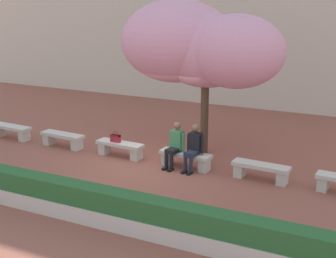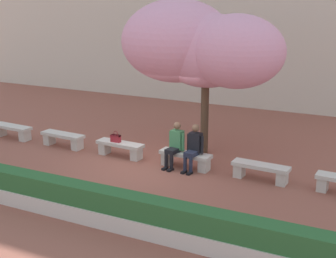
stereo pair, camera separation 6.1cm
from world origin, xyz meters
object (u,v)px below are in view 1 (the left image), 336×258
Objects in this scene: stone_bench_center at (120,147)px; handbag at (116,138)px; stone_bench_west_end at (12,130)px; stone_bench_near_west at (63,138)px; cherry_tree_main at (198,46)px; person_seated_left at (175,143)px; stone_bench_near_east at (186,158)px; person_seated_right at (194,146)px; stone_bench_east_end at (261,170)px.

handbag is at bearing -169.26° from stone_bench_center.
stone_bench_west_end is at bearing 179.66° from handbag.
stone_bench_west_end is 2.15m from stone_bench_near_west.
person_seated_left is at bearing -90.88° from cherry_tree_main.
stone_bench_near_east is 1.18× the size of person_seated_right.
stone_bench_east_end is (2.15, 0.00, 0.00)m from stone_bench_near_east.
stone_bench_west_end is at bearing 180.00° from stone_bench_near_west.
stone_bench_near_east is 2.30m from handbag.
person_seated_right is at bearing -11.06° from stone_bench_near_east.
stone_bench_center is 4.49× the size of handbag.
stone_bench_near_east is (4.30, 0.00, 0.00)m from stone_bench_near_west.
person_seated_right is 3.81× the size of handbag.
stone_bench_center is at bearing 0.00° from stone_bench_west_end.
stone_bench_east_end is (6.44, 0.00, 0.00)m from stone_bench_near_west.
stone_bench_east_end is 1.18× the size of person_seated_left.
stone_bench_west_end is 7.00m from cherry_tree_main.
stone_bench_center is at bearing 180.00° from stone_bench_east_end.
stone_bench_west_end is 4.17m from handbag.
person_seated_right is at bearing -0.06° from person_seated_left.
handbag is 3.65m from cherry_tree_main.
stone_bench_center and stone_bench_near_east have the same top height.
person_seated_left is (-2.44, -0.05, 0.41)m from stone_bench_east_end.
handbag reaches higher than stone_bench_near_east.
stone_bench_east_end is 0.30× the size of cherry_tree_main.
cherry_tree_main is at bearing 89.12° from person_seated_left.
cherry_tree_main reaches higher than handbag.
person_seated_left is at bearing 179.94° from person_seated_right.
handbag is (-2.28, -0.02, 0.29)m from stone_bench_near_east.
person_seated_right reaches higher than stone_bench_near_west.
stone_bench_center is 1.00× the size of stone_bench_east_end.
cherry_tree_main is at bearing 100.81° from stone_bench_near_east.
person_seated_right is at bearing -178.38° from stone_bench_east_end.
stone_bench_near_west is at bearing 180.00° from stone_bench_east_end.
stone_bench_east_end is at bearing 0.00° from stone_bench_center.
person_seated_right is (0.27, -0.05, 0.41)m from stone_bench_near_east.
cherry_tree_main reaches higher than stone_bench_near_east.
stone_bench_near_west is (2.15, 0.00, 0.00)m from stone_bench_west_end.
stone_bench_west_end is 6.16m from person_seated_left.
handbag reaches higher than stone_bench_center.
person_seated_right is (0.56, -0.00, 0.00)m from person_seated_left.
stone_bench_center is at bearing -143.01° from cherry_tree_main.
person_seated_right is 2.55m from handbag.
person_seated_left reaches higher than stone_bench_near_east.
stone_bench_center is 1.90m from person_seated_left.
stone_bench_east_end is (4.30, 0.00, 0.00)m from stone_bench_center.
handbag is at bearing -179.68° from stone_bench_east_end.
stone_bench_east_end is at bearing 0.00° from stone_bench_near_west.
stone_bench_near_east is at bearing 168.94° from person_seated_right.
person_seated_left and person_seated_right have the same top height.
person_seated_left is 1.00× the size of person_seated_right.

